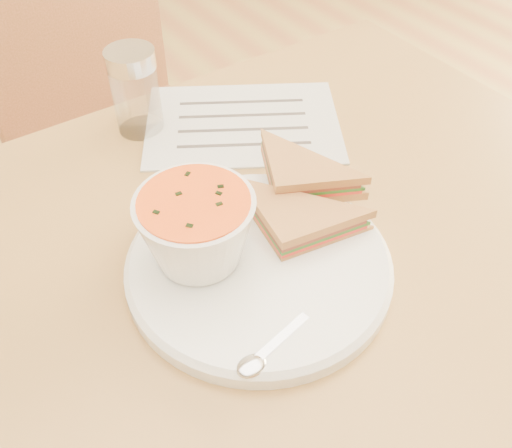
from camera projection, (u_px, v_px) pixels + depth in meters
dining_table at (248, 406)px, 0.91m from camera, size 1.00×0.70×0.75m
chair_far at (141, 152)px, 1.22m from camera, size 0.49×0.49×0.94m
plate at (259, 266)px, 0.62m from camera, size 0.31×0.31×0.02m
soup_bowl at (197, 232)px, 0.58m from camera, size 0.14×0.14×0.08m
sandwich_half_a at (282, 255)px, 0.59m from camera, size 0.13×0.13×0.04m
sandwich_half_b at (275, 198)px, 0.64m from camera, size 0.15×0.15×0.03m
spoon at (284, 335)px, 0.54m from camera, size 0.16×0.06×0.01m
paper_menu at (243, 123)px, 0.81m from camera, size 0.34×0.31×0.00m
condiment_shaker at (136, 91)px, 0.77m from camera, size 0.07×0.07×0.12m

